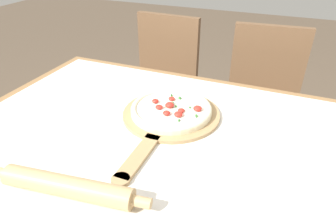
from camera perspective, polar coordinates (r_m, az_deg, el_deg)
dining_table at (r=1.01m, az=-3.34°, el=-9.20°), size 1.30×0.98×0.72m
towel_cloth at (r=0.95m, az=-3.53°, el=-4.60°), size 1.22×0.90×0.00m
pizza_peel at (r=1.02m, az=0.10°, el=-1.02°), size 0.34×0.54×0.01m
pizza at (r=1.03m, az=0.65°, el=0.56°), size 0.28×0.28×0.04m
rolling_pin at (r=0.78m, az=-18.62°, el=-13.30°), size 0.42×0.10×0.05m
chair_left at (r=1.81m, az=-1.20°, el=5.94°), size 0.42×0.42×0.87m
chair_right at (r=1.69m, az=17.39°, el=2.43°), size 0.43×0.43×0.87m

